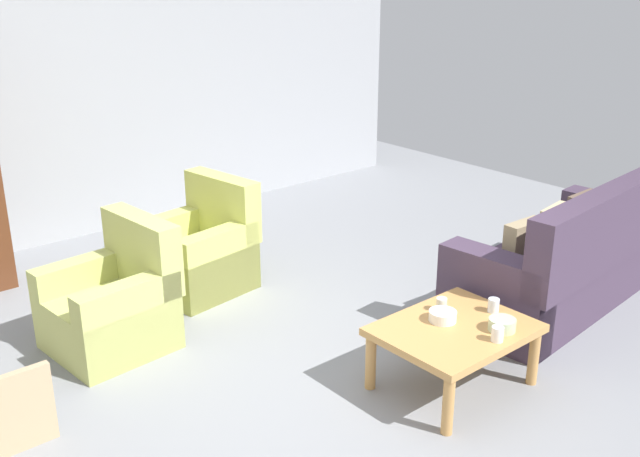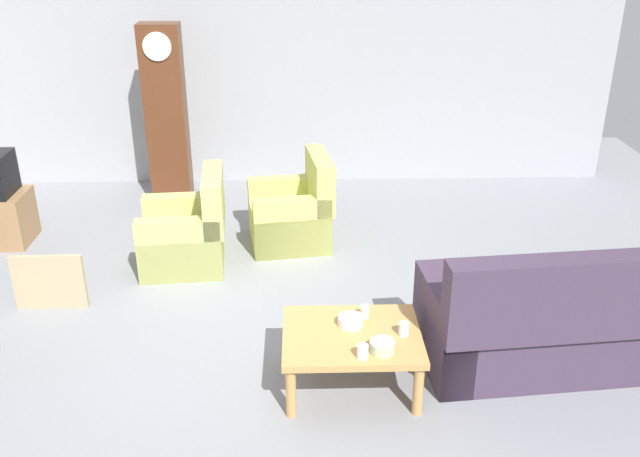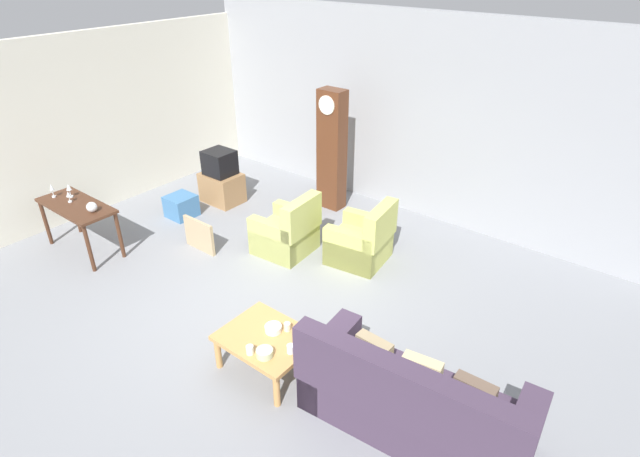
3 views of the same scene
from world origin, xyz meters
The scene contains 22 objects.
ground_plane centered at (0.00, 0.00, 0.00)m, with size 10.40×10.40×0.00m, color gray.
garage_door_wall centered at (0.00, 3.60, 1.60)m, with size 8.40×0.16×3.20m, color #9EA0A5.
pegboard_wall_left centered at (-4.20, 0.40, 1.44)m, with size 0.12×6.40×2.88m, color silver.
couch_floral centered at (2.36, -0.48, 0.36)m, with size 2.17×1.07×1.04m.
armchair_olive_near centered at (-0.68, 1.21, 0.31)m, with size 0.85×0.82×0.92m.
armchair_olive_far centered at (0.33, 1.68, 0.31)m, with size 0.89×0.86×0.92m.
coffee_table_wood centered at (0.74, -0.71, 0.37)m, with size 0.96×0.76×0.43m.
console_table_dark centered at (-3.07, -0.63, 0.65)m, with size 1.30×0.56×0.76m.
grandfather_clock centered at (-1.09, 2.83, 1.02)m, with size 0.44×0.30×2.04m.
tv_stand_cabinet centered at (-2.71, 1.77, 0.26)m, with size 0.68×0.52×0.53m, color #997047.
tv_crt centered at (-2.71, 1.77, 0.74)m, with size 0.48×0.44×0.42m, color black.
framed_picture_leaning centered at (-1.73, 0.44, 0.25)m, with size 0.60×0.05×0.49m, color tan.
storage_box_blue centered at (-2.83, 0.96, 0.18)m, with size 0.43×0.44×0.37m, color teal.
glass_dome_cloche centered at (-2.66, -0.60, 0.83)m, with size 0.14×0.14×0.14m, color silver.
cup_white_porcelain centered at (0.79, -1.00, 0.48)m, with size 0.08×0.08×0.10m, color white.
cup_blue_rimmed centered at (1.10, -0.73, 0.48)m, with size 0.07×0.07×0.09m, color silver.
cup_cream_tall centered at (0.85, -0.50, 0.48)m, with size 0.07×0.07×0.09m, color beige.
bowl_white_stacked centered at (0.74, -0.60, 0.47)m, with size 0.18×0.18×0.07m, color white.
bowl_shallow_green centered at (0.93, -0.93, 0.47)m, with size 0.17×0.17×0.08m, color #B2C69E.
wine_glass_tall centered at (-3.54, -0.70, 0.90)m, with size 0.06×0.06×0.21m.
wine_glass_mid centered at (-3.35, -0.54, 0.90)m, with size 0.07×0.07×0.21m.
wine_glass_short centered at (-3.20, -0.64, 0.87)m, with size 0.06×0.06×0.16m.
Camera 3 is at (3.70, -3.55, 3.99)m, focal length 28.45 mm.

